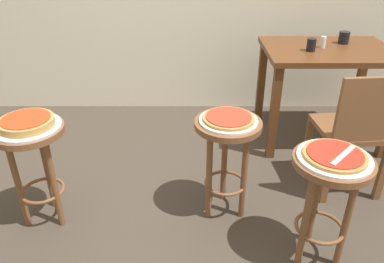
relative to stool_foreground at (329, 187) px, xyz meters
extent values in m
plane|color=#42382D|center=(-0.78, 0.32, -0.46)|extent=(6.00, 6.00, 0.00)
cylinder|color=brown|center=(0.00, 0.00, 0.14)|extent=(0.38, 0.38, 0.03)
cylinder|color=brown|center=(0.00, 0.12, -0.17)|extent=(0.04, 0.04, 0.59)
cylinder|color=brown|center=(-0.10, -0.06, -0.17)|extent=(0.04, 0.04, 0.59)
cylinder|color=brown|center=(0.10, -0.06, -0.17)|extent=(0.04, 0.04, 0.59)
torus|color=brown|center=(0.00, 0.00, -0.26)|extent=(0.25, 0.25, 0.02)
cylinder|color=white|center=(0.00, 0.00, 0.17)|extent=(0.34, 0.34, 0.01)
cylinder|color=#B78442|center=(0.00, 0.00, 0.18)|extent=(0.29, 0.29, 0.01)
cylinder|color=red|center=(0.00, 0.00, 0.19)|extent=(0.26, 0.26, 0.01)
cylinder|color=brown|center=(-1.54, 0.31, 0.14)|extent=(0.38, 0.38, 0.03)
cylinder|color=brown|center=(-1.54, 0.42, -0.17)|extent=(0.04, 0.04, 0.59)
cylinder|color=brown|center=(-1.64, 0.25, -0.17)|extent=(0.04, 0.04, 0.59)
cylinder|color=brown|center=(-1.44, 0.25, -0.17)|extent=(0.04, 0.04, 0.59)
torus|color=brown|center=(-1.54, 0.31, -0.26)|extent=(0.25, 0.25, 0.02)
cylinder|color=silver|center=(-1.54, 0.31, 0.17)|extent=(0.35, 0.35, 0.01)
cylinder|color=tan|center=(-1.54, 0.31, 0.19)|extent=(0.29, 0.29, 0.04)
cylinder|color=red|center=(-1.54, 0.31, 0.22)|extent=(0.25, 0.25, 0.01)
cylinder|color=brown|center=(-0.46, 0.38, 0.14)|extent=(0.38, 0.38, 0.03)
cylinder|color=brown|center=(-0.46, 0.50, -0.17)|extent=(0.04, 0.04, 0.59)
cylinder|color=brown|center=(-0.56, 0.32, -0.17)|extent=(0.04, 0.04, 0.59)
cylinder|color=brown|center=(-0.36, 0.32, -0.17)|extent=(0.04, 0.04, 0.59)
torus|color=brown|center=(-0.46, 0.38, -0.26)|extent=(0.25, 0.25, 0.02)
cylinder|color=silver|center=(-0.46, 0.38, 0.17)|extent=(0.33, 0.33, 0.01)
cylinder|color=#B78442|center=(-0.46, 0.38, 0.18)|extent=(0.29, 0.29, 0.01)
cylinder|color=#B23823|center=(-0.46, 0.38, 0.19)|extent=(0.25, 0.25, 0.01)
cube|color=#5B3319|center=(0.37, 1.30, 0.28)|extent=(0.96, 0.69, 0.04)
cube|color=#5B3319|center=(-0.06, 1.01, -0.10)|extent=(0.06, 0.06, 0.73)
cube|color=#5B3319|center=(-0.06, 1.60, -0.10)|extent=(0.06, 0.06, 0.73)
cube|color=#5B3319|center=(0.80, 1.60, -0.10)|extent=(0.06, 0.06, 0.73)
cylinder|color=black|center=(0.21, 1.23, 0.35)|extent=(0.07, 0.07, 0.09)
cylinder|color=black|center=(0.52, 1.43, 0.35)|extent=(0.08, 0.08, 0.09)
cylinder|color=white|center=(0.32, 1.32, 0.35)|extent=(0.04, 0.04, 0.08)
cube|color=brown|center=(0.35, 0.66, -0.03)|extent=(0.43, 0.43, 0.04)
cube|color=brown|center=(0.37, 0.48, 0.19)|extent=(0.40, 0.07, 0.40)
cube|color=brown|center=(0.51, 0.85, -0.26)|extent=(0.04, 0.04, 0.42)
cube|color=brown|center=(0.16, 0.82, -0.26)|extent=(0.04, 0.04, 0.42)
cube|color=brown|center=(0.55, 0.49, -0.26)|extent=(0.04, 0.04, 0.42)
cube|color=brown|center=(0.19, 0.46, -0.26)|extent=(0.04, 0.04, 0.42)
cube|color=silver|center=(0.03, -0.02, 0.20)|extent=(0.17, 0.18, 0.01)
camera|label=1|loc=(-0.66, -1.47, 1.12)|focal=35.26mm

